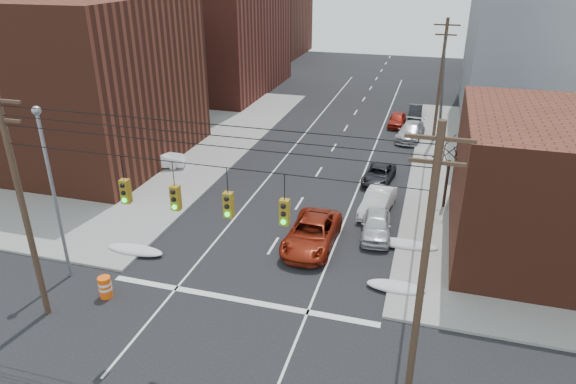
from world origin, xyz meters
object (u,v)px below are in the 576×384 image
Objects in this scene: parked_car_b at (377,202)px; parked_car_f at (415,111)px; lot_car_c at (100,166)px; lot_car_d at (164,126)px; parked_car_c at (379,175)px; parked_car_e at (397,120)px; parked_car_a at (376,224)px; lot_car_b at (163,137)px; construction_barrel at (105,287)px; red_pickup at (312,233)px; lot_car_a at (158,159)px; parked_car_d at (411,131)px.

parked_car_b is 23.84m from parked_car_f.
lot_car_d is (-0.26, 10.64, 0.03)m from lot_car_c.
parked_car_f is 26.21m from lot_car_d.
parked_car_e is at bearing 95.24° from parked_car_c.
parked_car_a reaches higher than lot_car_b.
construction_barrel is (-11.34, -33.26, -0.09)m from parked_car_e.
red_pickup is 1.44× the size of lot_car_d.
red_pickup reaches higher than parked_car_e.
construction_barrel is (-12.20, -10.10, -0.17)m from parked_car_a.
construction_barrel is (-11.88, -13.26, -0.17)m from parked_car_b.
red_pickup is 1.25× the size of lot_car_b.
lot_car_b is at bearing -9.33° from lot_car_c.
lot_car_c is at bearing -176.51° from lot_car_b.
parked_car_f is 0.83× the size of lot_car_c.
red_pickup is 1.34× the size of parked_car_c.
lot_car_a is (-18.96, -20.90, 0.22)m from parked_car_f.
red_pickup is at bearing -112.54° from parked_car_b.
parked_car_c is 1.11× the size of parked_car_e.
parked_car_e is 23.08m from lot_car_d.
parked_car_c is at bearing -86.41° from lot_car_b.
parked_car_a is 22.10m from lot_car_c.
lot_car_b reaches higher than parked_car_c.
lot_car_c is (-21.51, 0.30, 0.06)m from parked_car_b.
parked_car_b is at bearing -78.78° from parked_car_c.
lot_car_b is (-2.44, 5.17, -0.04)m from lot_car_a.
parked_car_a is 1.04× the size of lot_car_a.
red_pickup is at bearing -94.86° from parked_car_e.
parked_car_a is at bearing -106.52° from lot_car_b.
lot_car_d reaches higher than parked_car_a.
parked_car_c is 18.74m from parked_car_f.
parked_car_e is 24.36m from lot_car_a.
parked_car_f is at bearing -41.65° from lot_car_b.
parked_car_d reaches higher than lot_car_b.
parked_car_c is at bearing -101.44° from lot_car_a.
lot_car_c is 1.13× the size of lot_car_d.
red_pickup reaches higher than parked_car_c.
parked_car_b is 0.88× the size of parked_car_d.
red_pickup is at bearing 41.72° from construction_barrel.
parked_car_e is at bearing 118.92° from parked_car_d.
parked_car_a is 19.28m from parked_car_d.
lot_car_b is at bearing -169.13° from lot_car_d.
parked_car_e reaches higher than construction_barrel.
parked_car_f is at bearing -44.61° from lot_car_c.
parked_car_e is 0.94× the size of lot_car_a.
lot_car_b is at bearing 111.62° from construction_barrel.
lot_car_d reaches higher than lot_car_b.
construction_barrel is at bearing -116.41° from parked_car_c.
parked_car_c is 1.15× the size of parked_car_f.
parked_car_c is at bearing 58.35° from construction_barrel.
red_pickup reaches higher than parked_car_b.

